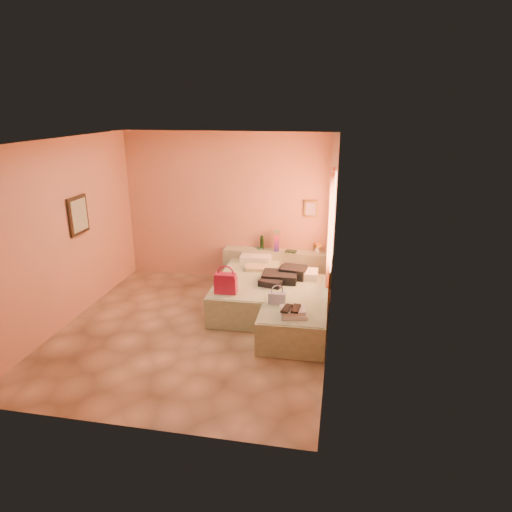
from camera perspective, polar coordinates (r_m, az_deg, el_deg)
The scene contains 16 objects.
ground at distance 7.10m, azimuth -7.69°, elevation -9.04°, with size 4.50×4.50×0.00m, color tan.
room_walls at distance 6.94m, azimuth -5.25°, elevation 6.15°, with size 4.02×4.51×2.81m.
headboard_ledge at distance 8.65m, azimuth 2.72°, elevation -1.38°, with size 2.05×0.30×0.65m, color #ACBB99.
bed_left at distance 7.77m, azimuth -1.14°, elevation -4.32°, with size 0.90×2.00×0.50m, color #B3CDA5.
bed_right at distance 7.06m, azimuth 4.99°, elevation -6.86°, with size 0.90×2.00×0.50m, color #B3CDA5.
water_bottle at distance 8.58m, azimuth 0.74°, elevation 1.68°, with size 0.07×0.07×0.25m, color #143819.
rainbow_box at distance 8.46m, azimuth 2.58°, elevation 1.91°, with size 0.09×0.09×0.40m, color #A51437.
small_dish at distance 8.61m, azimuth 0.47°, elevation 0.95°, with size 0.12×0.12×0.03m, color #498661.
green_book at distance 8.46m, azimuth 4.38°, elevation 0.58°, with size 0.19×0.14×0.03m, color #23432E.
flower_vase at distance 8.47m, azimuth 7.70°, elevation 1.18°, with size 0.18×0.18×0.23m, color white.
magenta_handbag at distance 7.01m, azimuth -3.79°, elevation -3.39°, with size 0.34×0.19×0.32m, color #A51437.
khaki_garment at distance 7.99m, azimuth 0.03°, elevation -1.48°, with size 0.37×0.29×0.06m, color tan.
clothes_pile at distance 7.47m, azimuth 3.38°, elevation -2.49°, with size 0.61×0.61×0.18m, color black.
blue_handbag at distance 6.66m, azimuth 2.64°, elevation -5.28°, with size 0.25×0.11×0.16m, color #3D5893.
towel_stack at distance 6.32m, azimuth 4.74°, elevation -7.03°, with size 0.35×0.30×0.10m, color silver.
sandal_pair at distance 6.27m, azimuth 4.42°, elevation -6.60°, with size 0.20×0.27×0.03m, color black.
Camera 1 is at (2.08, -5.95, 3.28)m, focal length 32.00 mm.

